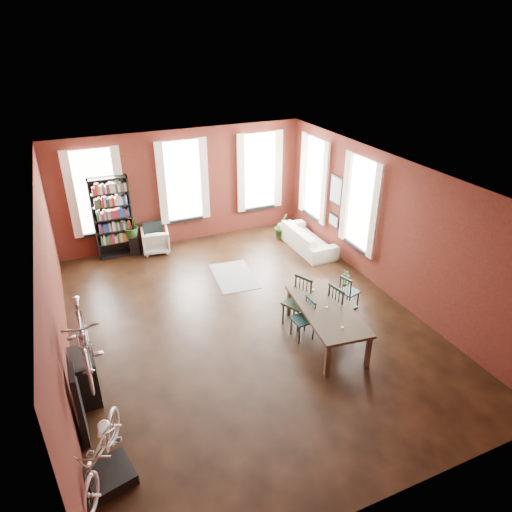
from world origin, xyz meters
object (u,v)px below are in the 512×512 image
dining_chair_a (303,319)px  bicycle_floor (97,429)px  dining_chair_d (349,291)px  bike_trainer (110,475)px  dining_chair_b (297,303)px  plant_stand (135,245)px  dining_table (325,324)px  white_armchair (155,239)px  console_table (85,377)px  cream_sofa (307,235)px  bookshelf (113,218)px  dining_chair_c (342,306)px

dining_chair_a → bicycle_floor: (-4.05, -1.79, 0.57)m
dining_chair_d → bike_trainer: 6.00m
dining_chair_b → bike_trainer: 4.72m
dining_chair_a → dining_chair_b: bearing=164.5°
plant_stand → bicycle_floor: (-1.65, -6.90, 0.74)m
bicycle_floor → plant_stand: bearing=98.5°
dining_table → bike_trainer: (-4.42, -1.56, -0.28)m
dining_table → bicycle_floor: (-4.45, -1.56, 0.63)m
white_armchair → bicycle_floor: bicycle_floor is taller
console_table → bicycle_floor: 1.92m
cream_sofa → bicycle_floor: bicycle_floor is taller
console_table → plant_stand: bearing=71.1°
dining_table → bookshelf: size_ratio=0.97×
dining_chair_b → cream_sofa: size_ratio=0.50×
bookshelf → plant_stand: bearing=-15.0°
dining_chair_a → plant_stand: dining_chair_a is taller
cream_sofa → bike_trainer: 8.11m
dining_chair_b → bicycle_floor: (-4.16, -2.25, 0.48)m
plant_stand → cream_sofa: bearing=-19.3°
dining_chair_c → bike_trainer: 5.27m
dining_chair_c → console_table: dining_chair_c is taller
white_armchair → bicycle_floor: bearing=80.0°
dining_table → dining_chair_c: bearing=31.3°
bicycle_floor → dining_chair_b: bearing=50.3°
white_armchair → console_table: size_ratio=0.92×
dining_table → dining_chair_a: size_ratio=2.48×
console_table → cream_sofa: bearing=29.3°
dining_chair_a → bookshelf: (-2.86, 5.23, 0.67)m
dining_table → plant_stand: size_ratio=4.18×
cream_sofa → dining_chair_a: bearing=149.4°
bicycle_floor → dining_chair_a: bearing=45.7°
dining_table → plant_stand: 6.03m
dining_chair_a → console_table: (-4.14, 0.03, -0.03)m
dining_chair_c → dining_chair_d: (0.58, 0.57, -0.12)m
cream_sofa → bike_trainer: cream_sofa is taller
dining_chair_b → console_table: dining_chair_b is taller
dining_chair_c → white_armchair: 5.74m
dining_chair_a → dining_chair_c: bearing=87.6°
bicycle_floor → console_table: bearing=114.6°
bike_trainer → dining_chair_b: bearing=28.6°
dining_chair_a → bike_trainer: dining_chair_a is taller
plant_stand → dining_table: bearing=-62.4°
white_armchair → bicycle_floor: 7.19m
dining_chair_a → cream_sofa: 4.11m
dining_table → bicycle_floor: bearing=-153.5°
bike_trainer → dining_chair_d: bearing=23.2°
white_armchair → plant_stand: white_armchair is taller
dining_table → dining_chair_d: bearing=43.3°
console_table → dining_chair_a: bearing=-0.5°
bookshelf → white_armchair: bearing=-11.4°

